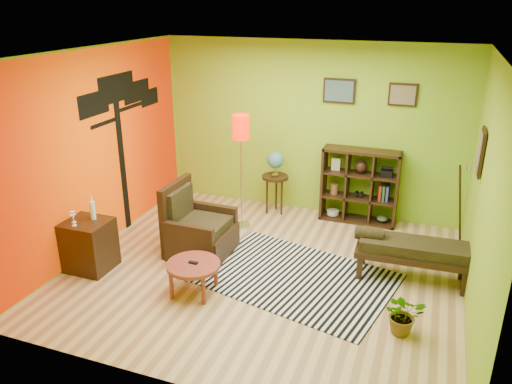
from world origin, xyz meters
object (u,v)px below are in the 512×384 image
(coffee_table, at_px, (193,267))
(bench, at_px, (410,249))
(armchair, at_px, (197,232))
(globe_table, at_px, (275,167))
(potted_plant, at_px, (403,318))
(side_cabinet, at_px, (89,245))
(floor_lamp, at_px, (241,138))
(cube_shelf, at_px, (360,186))

(coffee_table, bearing_deg, bench, 26.84)
(armchair, distance_m, globe_table, 1.87)
(coffee_table, relative_size, potted_plant, 1.40)
(bench, distance_m, potted_plant, 1.20)
(side_cabinet, distance_m, floor_lamp, 2.62)
(globe_table, xyz_separation_m, bench, (2.26, -1.43, -0.39))
(side_cabinet, bearing_deg, bench, 16.37)
(cube_shelf, bearing_deg, side_cabinet, -138.57)
(coffee_table, bearing_deg, potted_plant, 1.33)
(armchair, bearing_deg, floor_lamp, 74.49)
(coffee_table, height_order, side_cabinet, side_cabinet)
(coffee_table, relative_size, bench, 0.45)
(cube_shelf, distance_m, bench, 1.81)
(globe_table, distance_m, bench, 2.71)
(bench, relative_size, potted_plant, 3.12)
(armchair, bearing_deg, globe_table, 70.57)
(side_cabinet, xyz_separation_m, globe_table, (1.74, 2.61, 0.46))
(armchair, distance_m, potted_plant, 3.05)
(armchair, distance_m, bench, 2.88)
(armchair, bearing_deg, potted_plant, -17.30)
(coffee_table, relative_size, side_cabinet, 0.66)
(globe_table, bearing_deg, coffee_table, -93.63)
(armchair, xyz_separation_m, floor_lamp, (0.28, 1.00, 1.14))
(coffee_table, distance_m, side_cabinet, 1.57)
(bench, bearing_deg, floor_lamp, 164.13)
(floor_lamp, bearing_deg, potted_plant, -36.02)
(cube_shelf, relative_size, potted_plant, 2.56)
(coffee_table, height_order, potted_plant, coffee_table)
(potted_plant, bearing_deg, side_cabinet, -179.98)
(floor_lamp, bearing_deg, armchair, -105.51)
(cube_shelf, xyz_separation_m, potted_plant, (0.93, -2.75, -0.42))
(globe_table, bearing_deg, bench, -32.32)
(side_cabinet, distance_m, globe_table, 3.17)
(coffee_table, xyz_separation_m, side_cabinet, (-1.57, 0.06, 0.00))
(floor_lamp, height_order, potted_plant, floor_lamp)
(globe_table, xyz_separation_m, potted_plant, (2.30, -2.61, -0.63))
(coffee_table, height_order, bench, bench)
(coffee_table, distance_m, floor_lamp, 2.26)
(floor_lamp, distance_m, globe_table, 1.00)
(side_cabinet, height_order, cube_shelf, cube_shelf)
(side_cabinet, relative_size, cube_shelf, 0.83)
(floor_lamp, height_order, cube_shelf, floor_lamp)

